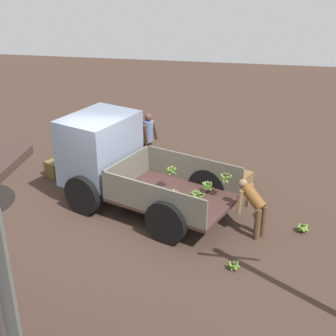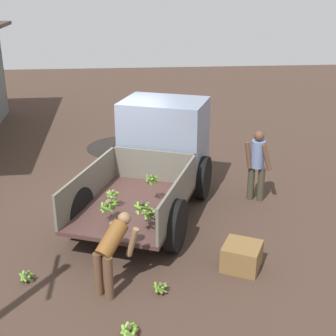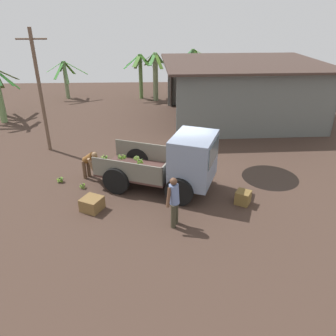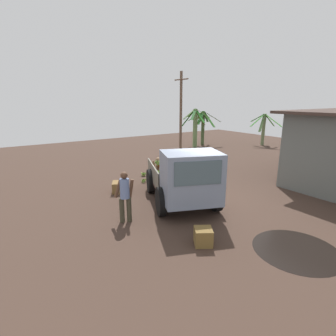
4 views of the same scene
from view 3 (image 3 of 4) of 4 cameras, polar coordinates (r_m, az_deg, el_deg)
ground at (r=13.04m, az=1.47°, el=-1.36°), size 36.00×36.00×0.00m
mud_patch_0 at (r=13.52m, az=17.33°, el=-1.56°), size 2.18×2.18×0.01m
cargo_truck at (r=11.55m, az=2.32°, el=1.07°), size 4.56×3.26×2.16m
warehouse_shed at (r=19.82m, az=14.21°, el=15.08°), size 9.00×7.48×3.32m
utility_pole at (r=15.60m, az=-21.37°, el=12.40°), size 1.26×0.15×5.32m
banana_palm_2 at (r=23.68m, az=-2.22°, el=15.74°), size 2.21×2.20×3.26m
banana_palm_3 at (r=25.31m, az=-17.38°, el=14.66°), size 2.80×2.10×2.62m
banana_palm_4 at (r=25.74m, az=4.30°, el=16.60°), size 2.51×2.32×3.26m
banana_palm_5 at (r=24.27m, az=-4.81°, el=15.97°), size 2.04×2.33×3.09m
person_foreground_visitor at (r=9.75m, az=1.05°, el=-5.55°), size 0.48×0.60×1.64m
person_worker_loading at (r=12.84m, az=-13.55°, el=1.06°), size 0.72×0.77×1.22m
banana_bunch_on_ground_0 at (r=14.31m, az=-11.03°, el=1.24°), size 0.24×0.24×0.19m
banana_bunch_on_ground_1 at (r=12.51m, az=-14.67°, el=-3.00°), size 0.23×0.23×0.19m
banana_bunch_on_ground_2 at (r=13.17m, az=-18.28°, el=-1.91°), size 0.26×0.26×0.21m
wooden_crate_0 at (r=11.11m, az=-13.09°, el=-6.12°), size 0.83×0.83×0.44m
wooden_crate_1 at (r=11.44m, az=12.92°, el=-5.03°), size 0.64×0.64×0.46m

